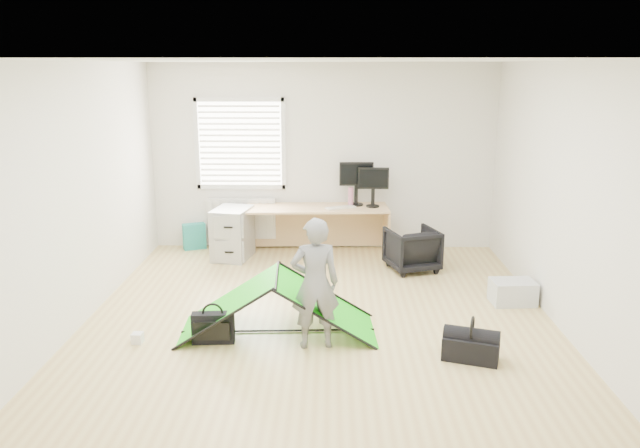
{
  "coord_description": "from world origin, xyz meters",
  "views": [
    {
      "loc": [
        0.13,
        -6.28,
        2.67
      ],
      "look_at": [
        0.0,
        0.4,
        0.95
      ],
      "focal_mm": 35.0,
      "sensor_mm": 36.0,
      "label": 1
    }
  ],
  "objects_px": {
    "laptop_bag": "(213,328)",
    "monitor_left": "(356,190)",
    "person": "(315,283)",
    "office_chair": "(412,249)",
    "duffel_bag": "(471,348)",
    "desk": "(317,230)",
    "filing_cabinet": "(232,233)",
    "thermos": "(351,197)",
    "storage_crate": "(513,292)",
    "monitor_right": "(373,192)",
    "kite": "(278,304)"
  },
  "relations": [
    {
      "from": "duffel_bag",
      "to": "person",
      "type": "bearing_deg",
      "value": -171.88
    },
    {
      "from": "filing_cabinet",
      "to": "thermos",
      "type": "height_order",
      "value": "thermos"
    },
    {
      "from": "person",
      "to": "storage_crate",
      "type": "bearing_deg",
      "value": -161.33
    },
    {
      "from": "monitor_left",
      "to": "storage_crate",
      "type": "xyz_separation_m",
      "value": [
        1.73,
        -2.03,
        -0.79
      ]
    },
    {
      "from": "filing_cabinet",
      "to": "storage_crate",
      "type": "relative_size",
      "value": 1.49
    },
    {
      "from": "office_chair",
      "to": "laptop_bag",
      "type": "distance_m",
      "value": 3.2
    },
    {
      "from": "thermos",
      "to": "duffel_bag",
      "type": "height_order",
      "value": "thermos"
    },
    {
      "from": "duffel_bag",
      "to": "monitor_left",
      "type": "bearing_deg",
      "value": 123.62
    },
    {
      "from": "thermos",
      "to": "laptop_bag",
      "type": "relative_size",
      "value": 0.65
    },
    {
      "from": "person",
      "to": "office_chair",
      "type": "bearing_deg",
      "value": -126.42
    },
    {
      "from": "desk",
      "to": "office_chair",
      "type": "distance_m",
      "value": 1.47
    },
    {
      "from": "person",
      "to": "desk",
      "type": "bearing_deg",
      "value": -97.83
    },
    {
      "from": "office_chair",
      "to": "person",
      "type": "xyz_separation_m",
      "value": [
        -1.23,
        -2.35,
        0.36
      ]
    },
    {
      "from": "kite",
      "to": "storage_crate",
      "type": "bearing_deg",
      "value": 14.97
    },
    {
      "from": "kite",
      "to": "monitor_right",
      "type": "bearing_deg",
      "value": 64.93
    },
    {
      "from": "filing_cabinet",
      "to": "storage_crate",
      "type": "distance_m",
      "value": 3.86
    },
    {
      "from": "storage_crate",
      "to": "thermos",
      "type": "bearing_deg",
      "value": 132.15
    },
    {
      "from": "monitor_left",
      "to": "monitor_right",
      "type": "bearing_deg",
      "value": -25.02
    },
    {
      "from": "thermos",
      "to": "storage_crate",
      "type": "distance_m",
      "value": 2.78
    },
    {
      "from": "filing_cabinet",
      "to": "kite",
      "type": "relative_size",
      "value": 0.36
    },
    {
      "from": "monitor_left",
      "to": "thermos",
      "type": "xyz_separation_m",
      "value": [
        -0.08,
        -0.04,
        -0.1
      ]
    },
    {
      "from": "thermos",
      "to": "kite",
      "type": "bearing_deg",
      "value": -106.05
    },
    {
      "from": "office_chair",
      "to": "duffel_bag",
      "type": "bearing_deg",
      "value": 77.09
    },
    {
      "from": "person",
      "to": "storage_crate",
      "type": "xyz_separation_m",
      "value": [
        2.24,
        1.16,
        -0.51
      ]
    },
    {
      "from": "monitor_left",
      "to": "laptop_bag",
      "type": "relative_size",
      "value": 1.17
    },
    {
      "from": "monitor_left",
      "to": "thermos",
      "type": "bearing_deg",
      "value": -157.12
    },
    {
      "from": "thermos",
      "to": "storage_crate",
      "type": "xyz_separation_m",
      "value": [
        1.81,
        -2.0,
        -0.69
      ]
    },
    {
      "from": "storage_crate",
      "to": "monitor_right",
      "type": "bearing_deg",
      "value": 127.7
    },
    {
      "from": "monitor_right",
      "to": "storage_crate",
      "type": "distance_m",
      "value": 2.56
    },
    {
      "from": "storage_crate",
      "to": "laptop_bag",
      "type": "xyz_separation_m",
      "value": [
        -3.24,
        -1.11,
        0.02
      ]
    },
    {
      "from": "desk",
      "to": "laptop_bag",
      "type": "relative_size",
      "value": 4.91
    },
    {
      "from": "desk",
      "to": "thermos",
      "type": "xyz_separation_m",
      "value": [
        0.48,
        0.1,
        0.48
      ]
    },
    {
      "from": "filing_cabinet",
      "to": "desk",
      "type": "bearing_deg",
      "value": 22.28
    },
    {
      "from": "monitor_left",
      "to": "duffel_bag",
      "type": "height_order",
      "value": "monitor_left"
    },
    {
      "from": "monitor_right",
      "to": "thermos",
      "type": "bearing_deg",
      "value": 169.84
    },
    {
      "from": "kite",
      "to": "filing_cabinet",
      "type": "bearing_deg",
      "value": 105.74
    },
    {
      "from": "monitor_right",
      "to": "duffel_bag",
      "type": "height_order",
      "value": "monitor_right"
    },
    {
      "from": "monitor_right",
      "to": "storage_crate",
      "type": "relative_size",
      "value": 0.9
    },
    {
      "from": "office_chair",
      "to": "duffel_bag",
      "type": "relative_size",
      "value": 1.24
    },
    {
      "from": "filing_cabinet",
      "to": "storage_crate",
      "type": "bearing_deg",
      "value": -14.65
    },
    {
      "from": "desk",
      "to": "monitor_left",
      "type": "xyz_separation_m",
      "value": [
        0.56,
        0.13,
        0.58
      ]
    },
    {
      "from": "laptop_bag",
      "to": "monitor_right",
      "type": "bearing_deg",
      "value": 56.01
    },
    {
      "from": "filing_cabinet",
      "to": "kite",
      "type": "distance_m",
      "value": 2.65
    },
    {
      "from": "laptop_bag",
      "to": "monitor_left",
      "type": "bearing_deg",
      "value": 60.19
    },
    {
      "from": "filing_cabinet",
      "to": "duffel_bag",
      "type": "bearing_deg",
      "value": -38.03
    },
    {
      "from": "monitor_right",
      "to": "monitor_left",
      "type": "bearing_deg",
      "value": 158.41
    },
    {
      "from": "person",
      "to": "laptop_bag",
      "type": "distance_m",
      "value": 1.12
    },
    {
      "from": "office_chair",
      "to": "duffel_bag",
      "type": "xyz_separation_m",
      "value": [
        0.23,
        -2.61,
        -0.18
      ]
    },
    {
      "from": "monitor_left",
      "to": "duffel_bag",
      "type": "distance_m",
      "value": 3.68
    },
    {
      "from": "laptop_bag",
      "to": "duffel_bag",
      "type": "xyz_separation_m",
      "value": [
        2.46,
        -0.32,
        -0.04
      ]
    }
  ]
}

